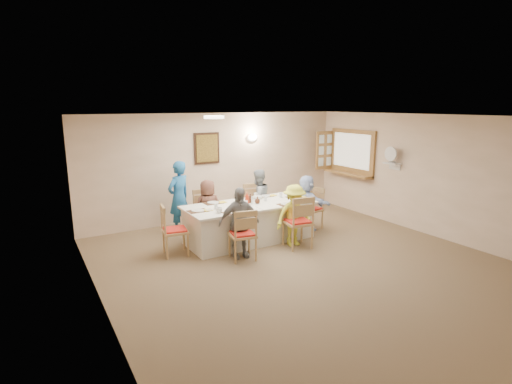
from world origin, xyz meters
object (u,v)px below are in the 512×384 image
serving_hatch (352,153)px  diner_back_left (208,208)px  condiment_ketchup (247,198)px  diner_back_right (258,199)px  chair_back_left (206,212)px  chair_back_right (255,205)px  dining_table (250,222)px  chair_front_right (298,221)px  chair_right_end (311,208)px  diner_front_left (239,223)px  chair_front_left (242,234)px  diner_front_right (294,215)px  diner_right_end (306,203)px  desk_fan (392,157)px  chair_left_end (175,230)px  caregiver (179,198)px

serving_hatch → diner_back_left: 4.11m
diner_back_left → condiment_ketchup: size_ratio=5.07×
condiment_ketchup → diner_back_right: bearing=45.7°
chair_back_left → chair_back_right: bearing=1.9°
dining_table → chair_back_left: (-0.60, 0.80, 0.09)m
serving_hatch → chair_front_right: 3.35m
chair_right_end → diner_front_left: diner_front_left is taller
chair_front_left → chair_right_end: (2.15, 0.80, -0.01)m
diner_back_right → diner_front_left: diner_back_right is taller
diner_front_left → diner_front_right: 1.20m
diner_right_end → chair_front_right: bearing=124.3°
chair_right_end → diner_front_right: (-0.95, -0.68, 0.15)m
chair_right_end → chair_front_right: bearing=-59.4°
diner_back_left → diner_front_right: 1.81m
serving_hatch → desk_fan: (-0.11, -1.35, 0.05)m
serving_hatch → diner_right_end: serving_hatch is taller
chair_left_end → diner_back_right: diner_back_right is taller
diner_back_left → chair_back_right: bearing=-173.5°
chair_back_right → chair_front_left: size_ratio=1.01×
chair_left_end → diner_front_left: (0.95, -0.68, 0.17)m
serving_hatch → chair_right_end: (-1.86, -0.74, -1.04)m
desk_fan → diner_back_left: bearing=161.7°
desk_fan → diner_front_left: bearing=-179.0°
diner_back_right → diner_front_left: (-1.20, -1.36, -0.01)m
chair_left_end → diner_front_right: size_ratio=0.79×
desk_fan → diner_back_left: size_ratio=0.25×
chair_right_end → condiment_ketchup: bearing=-100.1°
diner_back_left → caregiver: bearing=-45.5°
chair_back_right → caregiver: (-1.65, 0.35, 0.30)m
chair_front_left → diner_front_right: (1.20, 0.12, 0.13)m
serving_hatch → desk_fan: serving_hatch is taller
chair_front_left → diner_front_right: size_ratio=0.78×
desk_fan → chair_front_right: size_ratio=0.29×
diner_front_right → diner_right_end: bearing=42.5°
diner_back_left → caregiver: 0.68m
diner_back_right → diner_front_left: bearing=38.7°
diner_front_left → diner_front_right: diner_front_left is taller
dining_table → condiment_ketchup: (-0.05, 0.02, 0.50)m
chair_back_right → chair_front_left: chair_back_right is taller
chair_back_right → chair_front_right: bearing=-82.5°
diner_back_right → diner_front_left: 1.81m
chair_front_right → dining_table: bearing=-44.8°
chair_left_end → caregiver: bearing=-14.5°
desk_fan → chair_back_left: bearing=160.1°
chair_back_left → condiment_ketchup: bearing=-53.0°
desk_fan → chair_front_left: (-3.90, -0.19, -1.08)m
diner_right_end → caregiver: caregiver is taller
condiment_ketchup → chair_back_left: bearing=125.1°
dining_table → diner_back_left: size_ratio=2.18×
serving_hatch → dining_table: 3.66m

